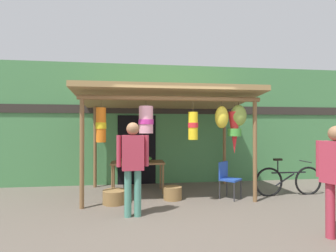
% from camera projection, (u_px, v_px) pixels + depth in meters
% --- Properties ---
extents(ground_plane, '(30.00, 30.00, 0.00)m').
position_uv_depth(ground_plane, '(175.00, 205.00, 5.66)').
color(ground_plane, '#60564C').
extents(shop_facade, '(12.54, 0.29, 3.50)m').
position_uv_depth(shop_facade, '(162.00, 124.00, 7.99)').
color(shop_facade, '#47844C').
rests_on(shop_facade, ground_plane).
extents(market_stall_canopy, '(4.21, 2.46, 2.56)m').
position_uv_depth(market_stall_canopy, '(171.00, 104.00, 6.49)').
color(market_stall_canopy, brown).
rests_on(market_stall_canopy, ground_plane).
extents(display_table, '(1.33, 0.70, 0.77)m').
position_uv_depth(display_table, '(138.00, 165.00, 6.78)').
color(display_table, brown).
rests_on(display_table, ground_plane).
extents(flower_heap_on_table, '(0.78, 0.55, 0.15)m').
position_uv_depth(flower_heap_on_table, '(137.00, 159.00, 6.81)').
color(flower_heap_on_table, green).
rests_on(flower_heap_on_table, display_table).
extents(folding_chair, '(0.57, 0.57, 0.84)m').
position_uv_depth(folding_chair, '(227.00, 176.00, 6.21)').
color(folding_chair, '#2347A8').
rests_on(folding_chair, ground_plane).
extents(wicker_basket_by_table, '(0.42, 0.42, 0.29)m').
position_uv_depth(wicker_basket_by_table, '(173.00, 193.00, 6.08)').
color(wicker_basket_by_table, olive).
rests_on(wicker_basket_by_table, ground_plane).
extents(wicker_basket_spare, '(0.51, 0.51, 0.29)m').
position_uv_depth(wicker_basket_spare, '(115.00, 197.00, 5.76)').
color(wicker_basket_spare, olive).
rests_on(wicker_basket_spare, ground_plane).
extents(parked_bicycle, '(1.75, 0.44, 0.92)m').
position_uv_depth(parked_bicycle, '(289.00, 181.00, 6.47)').
color(parked_bicycle, black).
rests_on(parked_bicycle, ground_plane).
extents(customer_foreground, '(0.59, 0.24, 1.74)m').
position_uv_depth(customer_foreground, '(133.00, 161.00, 4.92)').
color(customer_foreground, '#4C8E7A').
rests_on(customer_foreground, ground_plane).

